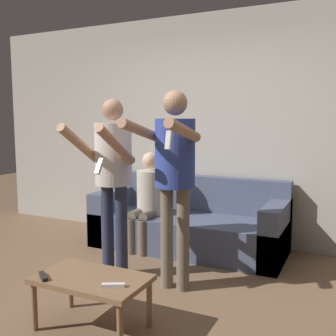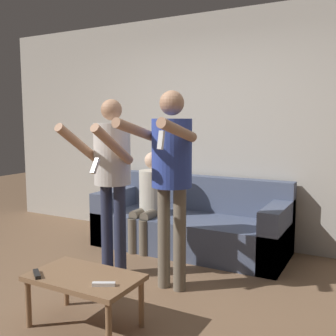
% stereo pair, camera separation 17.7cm
% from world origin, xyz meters
% --- Properties ---
extents(ground_plane, '(14.00, 14.00, 0.00)m').
position_xyz_m(ground_plane, '(0.00, 0.00, 0.00)').
color(ground_plane, brown).
extents(wall_back, '(6.40, 0.06, 2.70)m').
position_xyz_m(wall_back, '(0.00, 2.04, 1.35)').
color(wall_back, '#B7B2A8').
rests_on(wall_back, ground_plane).
extents(couch, '(2.15, 0.84, 0.80)m').
position_xyz_m(couch, '(-0.11, 1.59, 0.27)').
color(couch, '#4C5670').
rests_on(couch, ground_plane).
extents(person_standing_left, '(0.45, 0.69, 1.64)m').
position_xyz_m(person_standing_left, '(-0.42, 0.52, 1.03)').
color(person_standing_left, '#282D47').
rests_on(person_standing_left, ground_plane).
extents(person_standing_right, '(0.46, 0.72, 1.70)m').
position_xyz_m(person_standing_right, '(0.19, 0.52, 1.07)').
color(person_standing_right, '#6B6051').
rests_on(person_standing_right, ground_plane).
extents(person_seated, '(0.32, 0.53, 1.10)m').
position_xyz_m(person_seated, '(-0.54, 1.41, 0.59)').
color(person_seated, '#6B6051').
rests_on(person_seated, ground_plane).
extents(coffee_table, '(0.78, 0.46, 0.38)m').
position_xyz_m(coffee_table, '(-0.05, -0.32, 0.33)').
color(coffee_table, '#846042').
rests_on(coffee_table, ground_plane).
extents(remote_near, '(0.14, 0.12, 0.02)m').
position_xyz_m(remote_near, '(-0.33, -0.48, 0.39)').
color(remote_near, black).
rests_on(remote_near, coffee_table).
extents(remote_far, '(0.15, 0.10, 0.02)m').
position_xyz_m(remote_far, '(0.18, -0.40, 0.39)').
color(remote_far, white).
rests_on(remote_far, coffee_table).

